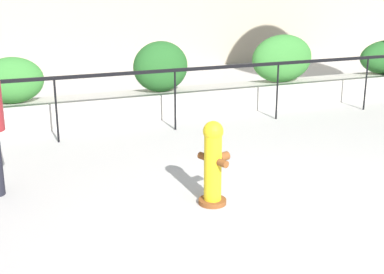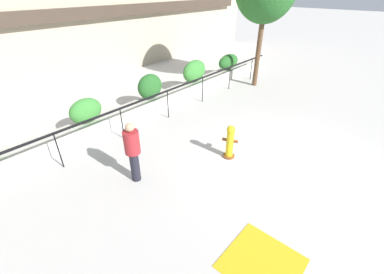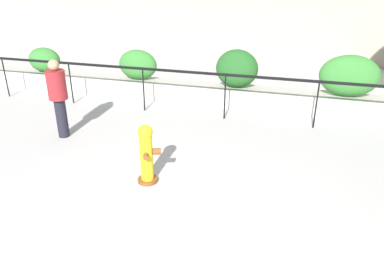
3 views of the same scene
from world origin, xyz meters
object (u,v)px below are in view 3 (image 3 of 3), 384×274
(hedge_bush_1, at_px, (138,65))
(hedge_bush_3, at_px, (349,76))
(pedestrian, at_px, (58,94))
(hedge_bush_0, at_px, (44,60))
(fire_hydrant, at_px, (147,154))
(hedge_bush_2, at_px, (237,69))

(hedge_bush_1, bearing_deg, hedge_bush_3, 0.00)
(pedestrian, bearing_deg, hedge_bush_0, 129.89)
(hedge_bush_1, xyz_separation_m, fire_hydrant, (2.08, -4.45, -0.38))
(hedge_bush_2, distance_m, hedge_bush_3, 2.79)
(hedge_bush_1, xyz_separation_m, hedge_bush_3, (5.64, 0.00, 0.09))
(hedge_bush_2, relative_size, hedge_bush_3, 0.78)
(hedge_bush_2, height_order, pedestrian, pedestrian)
(pedestrian, bearing_deg, fire_hydrant, -26.99)
(hedge_bush_1, xyz_separation_m, pedestrian, (-0.47, -3.15, 0.06))
(hedge_bush_1, distance_m, pedestrian, 3.18)
(hedge_bush_0, xyz_separation_m, hedge_bush_1, (3.10, 0.00, 0.05))
(fire_hydrant, height_order, pedestrian, pedestrian)
(fire_hydrant, relative_size, pedestrian, 0.62)
(hedge_bush_0, height_order, hedge_bush_2, hedge_bush_2)
(hedge_bush_2, relative_size, pedestrian, 0.65)
(hedge_bush_0, distance_m, hedge_bush_2, 5.95)
(hedge_bush_0, distance_m, hedge_bush_3, 8.74)
(hedge_bush_3, bearing_deg, hedge_bush_0, 180.00)
(hedge_bush_3, bearing_deg, hedge_bush_1, 180.00)
(hedge_bush_3, distance_m, fire_hydrant, 5.72)
(hedge_bush_3, bearing_deg, fire_hydrant, -128.70)
(hedge_bush_2, xyz_separation_m, hedge_bush_3, (2.79, 0.00, 0.01))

